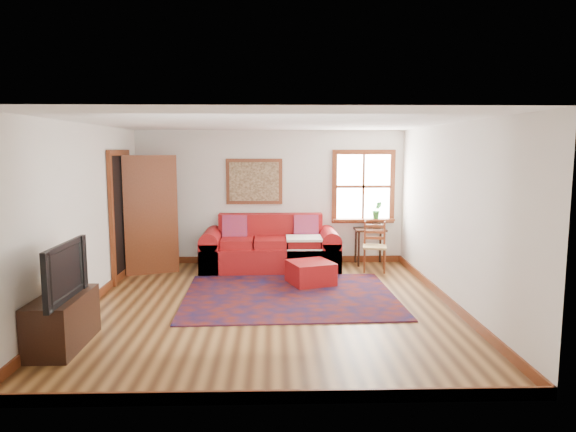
{
  "coord_description": "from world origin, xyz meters",
  "views": [
    {
      "loc": [
        0.07,
        -6.86,
        2.16
      ],
      "look_at": [
        0.27,
        0.6,
        1.18
      ],
      "focal_mm": 32.0,
      "sensor_mm": 36.0,
      "label": 1
    }
  ],
  "objects_px": {
    "media_cabinet": "(63,321)",
    "side_table": "(370,235)",
    "ladder_back_chair": "(375,245)",
    "red_ottoman": "(311,273)",
    "red_leather_sofa": "(271,251)"
  },
  "relations": [
    {
      "from": "media_cabinet",
      "to": "side_table",
      "type": "bearing_deg",
      "value": 43.64
    },
    {
      "from": "side_table",
      "to": "ladder_back_chair",
      "type": "xyz_separation_m",
      "value": [
        -0.01,
        -0.48,
        -0.09
      ]
    },
    {
      "from": "red_ottoman",
      "to": "ladder_back_chair",
      "type": "height_order",
      "value": "ladder_back_chair"
    },
    {
      "from": "ladder_back_chair",
      "to": "red_leather_sofa",
      "type": "bearing_deg",
      "value": 173.03
    },
    {
      "from": "red_leather_sofa",
      "to": "side_table",
      "type": "bearing_deg",
      "value": 7.86
    },
    {
      "from": "red_leather_sofa",
      "to": "ladder_back_chair",
      "type": "distance_m",
      "value": 1.86
    },
    {
      "from": "red_ottoman",
      "to": "ladder_back_chair",
      "type": "relative_size",
      "value": 0.74
    },
    {
      "from": "red_ottoman",
      "to": "red_leather_sofa",
      "type": "bearing_deg",
      "value": 99.97
    },
    {
      "from": "red_ottoman",
      "to": "side_table",
      "type": "bearing_deg",
      "value": 29.67
    },
    {
      "from": "ladder_back_chair",
      "to": "media_cabinet",
      "type": "bearing_deg",
      "value": -140.04
    },
    {
      "from": "red_ottoman",
      "to": "media_cabinet",
      "type": "distance_m",
      "value": 3.85
    },
    {
      "from": "red_leather_sofa",
      "to": "red_ottoman",
      "type": "xyz_separation_m",
      "value": [
        0.64,
        -1.14,
        -0.14
      ]
    },
    {
      "from": "red_leather_sofa",
      "to": "side_table",
      "type": "xyz_separation_m",
      "value": [
        1.85,
        0.26,
        0.24
      ]
    },
    {
      "from": "red_leather_sofa",
      "to": "ladder_back_chair",
      "type": "relative_size",
      "value": 2.82
    },
    {
      "from": "red_leather_sofa",
      "to": "red_ottoman",
      "type": "relative_size",
      "value": 3.82
    }
  ]
}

